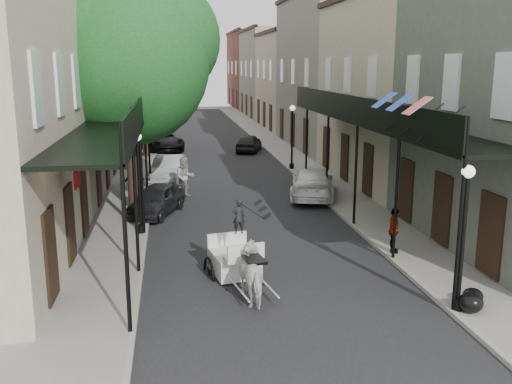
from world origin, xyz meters
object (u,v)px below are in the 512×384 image
object	(u,v)px
carriage	(231,241)
horse	(255,274)
lamppost_right_near	(463,236)
pedestrian_sidewalk_left	(134,177)
car_left_near	(156,200)
tree_far	(148,69)
car_right_near	(312,183)
lamppost_left	(139,181)
pedestrian_walking	(185,177)
pedestrian_sidewalk_right	(394,230)
car_right_far	(249,143)
car_left_mid	(169,169)
tree_near	(137,56)
lamppost_right_far	(292,136)
car_left_far	(161,140)

from	to	relation	value
carriage	horse	bearing A→B (deg)	-90.00
lamppost_right_near	pedestrian_sidewalk_left	world-z (taller)	lamppost_right_near
horse	car_left_near	size ratio (longest dim) A/B	0.46
tree_far	car_right_near	size ratio (longest dim) A/B	1.79
lamppost_left	pedestrian_walking	distance (m)	6.52
car_left_near	tree_far	bearing A→B (deg)	113.08
carriage	pedestrian_walking	distance (m)	10.35
tree_far	pedestrian_sidewalk_right	xyz separation A→B (m)	(8.45, -21.65, -4.97)
lamppost_left	car_left_near	distance (m)	3.35
car_right_near	pedestrian_walking	bearing A→B (deg)	3.94
tree_far	car_right_far	world-z (taller)	tree_far
pedestrian_walking	pedestrian_sidewalk_right	size ratio (longest dim) A/B	1.25
lamppost_right_near	pedestrian_walking	size ratio (longest dim) A/B	1.98
pedestrian_sidewalk_right	car_right_near	distance (m)	8.52
lamppost_left	car_left_mid	xyz separation A→B (m)	(1.02, 9.67, -1.36)
carriage	car_left_mid	distance (m)	13.91
tree_near	lamppost_right_far	xyz separation A→B (m)	(8.30, 7.82, -4.44)
lamppost_right_far	car_right_far	distance (m)	7.95
lamppost_right_far	horse	distance (m)	19.06
tree_far	carriage	world-z (taller)	tree_far
pedestrian_sidewalk_left	car_left_far	bearing A→B (deg)	-116.28
car_left_near	car_left_far	size ratio (longest dim) A/B	0.70
tree_near	car_right_near	size ratio (longest dim) A/B	2.00
tree_far	car_left_mid	xyz separation A→B (m)	(1.16, -8.51, -5.14)
tree_far	car_left_near	size ratio (longest dim) A/B	2.30
lamppost_right_near	car_left_near	distance (m)	13.50
lamppost_right_near	car_left_far	size ratio (longest dim) A/B	0.69
tree_far	pedestrian_walking	size ratio (longest dim) A/B	4.59
tree_far	lamppost_left	xyz separation A→B (m)	(0.15, -18.18, -3.79)
tree_far	pedestrian_sidewalk_right	distance (m)	23.76
lamppost_right_near	car_left_far	xyz separation A→B (m)	(-7.70, 29.27, -1.30)
tree_near	car_left_near	world-z (taller)	tree_near
tree_far	lamppost_left	distance (m)	18.57
car_left_near	car_right_near	distance (m)	7.48
lamppost_left	pedestrian_sidewalk_left	distance (m)	6.77
carriage	car_left_mid	size ratio (longest dim) A/B	0.59
tree_far	lamppost_right_near	bearing A→B (deg)	-72.32
car_left_mid	lamppost_right_near	bearing A→B (deg)	-58.12
lamppost_right_near	horse	size ratio (longest dim) A/B	2.13
lamppost_right_near	pedestrian_sidewalk_right	bearing A→B (deg)	88.73
pedestrian_sidewalk_left	car_right_far	bearing A→B (deg)	-141.24
tree_far	lamppost_right_near	world-z (taller)	tree_far
car_left_mid	car_right_far	distance (m)	11.51
pedestrian_walking	lamppost_right_near	bearing A→B (deg)	-75.36
pedestrian_walking	tree_near	bearing A→B (deg)	-142.78
pedestrian_sidewalk_left	car_left_far	distance (m)	14.66
horse	car_right_near	bearing A→B (deg)	-121.61
lamppost_right_near	lamppost_right_far	xyz separation A→B (m)	(0.00, 20.00, 0.00)
car_left_far	car_right_near	size ratio (longest dim) A/B	1.12
tree_near	car_left_far	distance (m)	18.04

